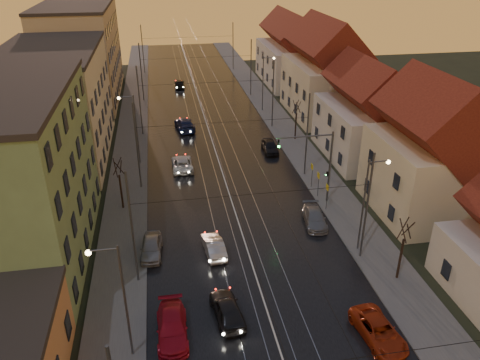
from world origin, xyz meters
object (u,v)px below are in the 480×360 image
traffic_light_mast (320,159)px  driving_car_1 (214,246)px  street_lamp_2 (133,123)px  street_lamp_3 (265,78)px  parked_left_2 (172,327)px  driving_car_3 (185,124)px  driving_car_0 (227,309)px  street_lamp_1 (368,197)px  driving_car_4 (179,84)px  parked_right_2 (270,146)px  street_lamp_0 (118,292)px  driving_car_2 (182,164)px  parked_right_0 (379,331)px  parked_right_1 (315,218)px  parked_left_3 (151,247)px

traffic_light_mast → driving_car_1: 13.09m
street_lamp_2 → driving_car_1: bearing=-70.9°
driving_car_1 → street_lamp_3: bearing=-114.3°
driving_car_1 → parked_left_2: bearing=60.9°
driving_car_1 → driving_car_3: bearing=-94.6°
street_lamp_3 → driving_car_0: street_lamp_3 is taller
street_lamp_1 → parked_left_2: bearing=-156.4°
driving_car_4 → driving_car_0: bearing=92.6°
street_lamp_3 → driving_car_4: street_lamp_3 is taller
parked_right_2 → street_lamp_3: bearing=81.8°
parked_right_2 → traffic_light_mast: bearing=-80.8°
driving_car_1 → street_lamp_0: bearing=50.8°
street_lamp_0 → traffic_light_mast: size_ratio=1.11×
driving_car_2 → driving_car_4: (1.57, 32.87, 0.06)m
driving_car_0 → driving_car_1: size_ratio=1.07×
driving_car_4 → parked_right_0: size_ratio=0.92×
driving_car_1 → parked_right_2: (9.07, 19.18, 0.05)m
street_lamp_1 → traffic_light_mast: (-1.11, 8.00, -0.29)m
parked_left_2 → parked_right_2: bearing=65.4°
parked_right_0 → parked_right_2: size_ratio=1.11×
traffic_light_mast → driving_car_3: 24.93m
traffic_light_mast → parked_right_1: (-1.40, -3.59, -3.97)m
driving_car_2 → street_lamp_0: bearing=78.3°
driving_car_1 → driving_car_4: bearing=-95.5°
driving_car_2 → parked_right_1: driving_car_2 is taller
parked_left_3 → street_lamp_2: bearing=99.0°
street_lamp_3 → driving_car_4: 19.22m
parked_right_0 → street_lamp_2: bearing=111.5°
driving_car_1 → driving_car_2: driving_car_1 is taller
parked_left_3 → driving_car_3: bearing=84.9°
street_lamp_2 → driving_car_0: street_lamp_2 is taller
driving_car_2 → parked_right_0: bearing=110.3°
traffic_light_mast → driving_car_2: bearing=141.2°
driving_car_3 → street_lamp_3: bearing=-160.2°
driving_car_0 → driving_car_2: (-1.46, 23.61, -0.07)m
driving_car_2 → parked_left_3: bearing=76.7°
street_lamp_2 → traffic_light_mast: size_ratio=1.11×
parked_right_2 → driving_car_0: bearing=-106.9°
parked_right_0 → driving_car_2: bearing=105.0°
street_lamp_0 → street_lamp_1: (18.21, 8.00, 0.00)m
driving_car_3 → parked_right_2: size_ratio=1.29×
street_lamp_1 → parked_right_0: (-2.82, -9.26, -4.25)m
street_lamp_1 → driving_car_0: size_ratio=1.88×
driving_car_1 → driving_car_2: (-1.48, 16.22, -0.00)m
driving_car_1 → parked_right_2: parked_right_2 is taller
street_lamp_0 → street_lamp_3: (18.21, 44.00, 0.00)m
driving_car_4 → parked_right_2: (8.98, -29.91, -0.01)m
driving_car_3 → driving_car_4: driving_car_3 is taller
traffic_light_mast → parked_right_0: (-1.71, -17.26, -3.96)m
driving_car_4 → parked_left_2: 57.54m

